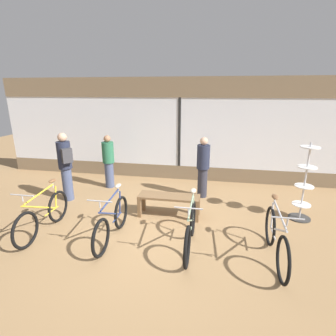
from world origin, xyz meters
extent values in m
plane|color=#99754C|center=(0.00, 0.00, 0.00)|extent=(24.00, 24.00, 0.00)
cube|color=#7A664C|center=(0.00, 3.45, 0.23)|extent=(12.00, 0.08, 0.45)
cube|color=white|center=(0.00, 3.45, 1.52)|extent=(12.00, 0.04, 2.15)
cube|color=#7A664C|center=(0.00, 3.45, 2.90)|extent=(12.00, 0.08, 0.60)
cube|color=black|center=(0.00, 3.42, 1.52)|extent=(0.08, 0.02, 2.15)
torus|color=black|center=(-2.22, 0.09, 0.35)|extent=(0.06, 0.70, 0.70)
torus|color=black|center=(-2.22, -0.95, 0.35)|extent=(0.06, 0.70, 0.70)
cylinder|color=gold|center=(-2.22, -0.47, 0.59)|extent=(0.03, 0.98, 0.51)
cylinder|color=gold|center=(-2.22, 0.05, 0.59)|extent=(0.03, 0.11, 0.49)
cylinder|color=gold|center=(-2.22, -0.44, 0.86)|extent=(0.03, 0.90, 0.10)
cylinder|color=gold|center=(-2.22, -0.14, 0.35)|extent=(0.03, 0.47, 0.03)
cylinder|color=#B2B2B7|center=(-2.22, 0.01, 0.90)|extent=(0.02, 0.02, 0.14)
ellipsoid|color=brown|center=(-2.22, 0.01, 0.98)|extent=(0.11, 0.22, 0.06)
cylinder|color=#B2B2B7|center=(-2.22, -0.89, 0.96)|extent=(0.02, 0.02, 0.12)
cylinder|color=#ADADB2|center=(-2.22, -0.89, 1.02)|extent=(0.46, 0.02, 0.02)
torus|color=black|center=(-0.75, 0.07, 0.35)|extent=(0.06, 0.69, 0.69)
torus|color=black|center=(-0.75, -0.93, 0.35)|extent=(0.06, 0.69, 0.69)
cylinder|color=navy|center=(-0.75, -0.47, 0.59)|extent=(0.03, 0.94, 0.51)
cylinder|color=navy|center=(-0.75, 0.03, 0.59)|extent=(0.03, 0.11, 0.49)
cylinder|color=navy|center=(-0.75, -0.44, 0.86)|extent=(0.03, 0.87, 0.10)
cylinder|color=navy|center=(-0.75, -0.15, 0.35)|extent=(0.03, 0.45, 0.03)
cylinder|color=#B2B2B7|center=(-0.75, -0.01, 0.90)|extent=(0.02, 0.02, 0.14)
ellipsoid|color=#B2A893|center=(-0.75, -0.01, 0.98)|extent=(0.11, 0.22, 0.06)
cylinder|color=#B2B2B7|center=(-0.75, -0.87, 0.96)|extent=(0.02, 0.02, 0.12)
cylinder|color=#ADADB2|center=(-0.75, -0.87, 1.02)|extent=(0.46, 0.02, 0.02)
torus|color=black|center=(0.77, 0.06, 0.35)|extent=(0.06, 0.71, 0.71)
torus|color=black|center=(0.77, -0.95, 0.35)|extent=(0.06, 0.71, 0.71)
cylinder|color=gray|center=(0.77, -0.48, 0.59)|extent=(0.03, 0.94, 0.51)
cylinder|color=gray|center=(0.77, 0.02, 0.59)|extent=(0.03, 0.11, 0.49)
cylinder|color=gray|center=(0.77, -0.45, 0.87)|extent=(0.03, 0.87, 0.10)
cylinder|color=gray|center=(0.77, -0.17, 0.35)|extent=(0.03, 0.45, 0.03)
cylinder|color=#B2B2B7|center=(0.77, -0.02, 0.90)|extent=(0.02, 0.02, 0.14)
ellipsoid|color=#B2A893|center=(0.77, -0.02, 0.98)|extent=(0.11, 0.22, 0.06)
cylinder|color=#B2B2B7|center=(0.77, -0.89, 0.96)|extent=(0.02, 0.02, 0.12)
cylinder|color=#ADADB2|center=(0.77, -0.89, 1.02)|extent=(0.46, 0.02, 0.02)
torus|color=black|center=(2.23, 0.00, 0.37)|extent=(0.05, 0.74, 0.74)
torus|color=black|center=(2.23, -1.04, 0.37)|extent=(0.05, 0.74, 0.74)
cylinder|color=#BCBCC1|center=(2.23, -0.56, 0.61)|extent=(0.03, 0.98, 0.51)
cylinder|color=#BCBCC1|center=(2.23, -0.04, 0.61)|extent=(0.03, 0.11, 0.49)
cylinder|color=#BCBCC1|center=(2.23, -0.53, 0.88)|extent=(0.03, 0.91, 0.10)
cylinder|color=#BCBCC1|center=(2.23, -0.24, 0.37)|extent=(0.03, 0.47, 0.03)
cylinder|color=#B2B2B7|center=(2.23, -0.08, 0.92)|extent=(0.02, 0.02, 0.14)
ellipsoid|color=brown|center=(2.23, -0.08, 1.00)|extent=(0.11, 0.22, 0.06)
cylinder|color=#B2B2B7|center=(2.23, -0.98, 0.98)|extent=(0.02, 0.02, 0.12)
cylinder|color=#ADADB2|center=(2.23, -0.98, 1.04)|extent=(0.46, 0.02, 0.02)
cylinder|color=#333333|center=(3.11, 1.19, 0.01)|extent=(0.48, 0.48, 0.03)
cylinder|color=silver|center=(3.11, 1.19, 0.88)|extent=(0.04, 0.04, 1.77)
cylinder|color=white|center=(3.11, 1.19, 0.35)|extent=(0.40, 0.40, 0.02)
cylinder|color=white|center=(3.11, 1.19, 0.79)|extent=(0.40, 0.40, 0.02)
cylinder|color=white|center=(3.11, 1.19, 1.23)|extent=(0.40, 0.40, 0.02)
cylinder|color=white|center=(3.11, 1.19, 1.67)|extent=(0.40, 0.40, 0.02)
cube|color=brown|center=(0.15, 0.77, 0.49)|extent=(1.40, 0.44, 0.05)
cube|color=brown|center=(-0.51, 0.59, 0.23)|extent=(0.08, 0.08, 0.46)
cube|color=brown|center=(0.81, 0.59, 0.23)|extent=(0.08, 0.08, 0.46)
cube|color=brown|center=(-0.51, 0.95, 0.23)|extent=(0.08, 0.08, 0.46)
cube|color=brown|center=(0.81, 0.95, 0.23)|extent=(0.08, 0.08, 0.46)
cylinder|color=#2D2D38|center=(0.84, 2.08, 0.40)|extent=(0.26, 0.26, 0.80)
cylinder|color=#23283D|center=(0.84, 2.08, 1.12)|extent=(0.35, 0.35, 0.64)
sphere|color=tan|center=(0.84, 2.08, 1.55)|extent=(0.21, 0.21, 0.21)
cylinder|color=#424C6B|center=(-1.94, 2.31, 0.38)|extent=(0.36, 0.36, 0.77)
cylinder|color=#286647|center=(-1.94, 2.31, 1.07)|extent=(0.48, 0.48, 0.61)
sphere|color=#9E7051|center=(-1.94, 2.31, 1.47)|extent=(0.20, 0.20, 0.20)
cylinder|color=#424C6B|center=(-2.65, 1.21, 0.44)|extent=(0.37, 0.37, 0.88)
cylinder|color=#23283D|center=(-2.65, 1.21, 1.23)|extent=(0.48, 0.48, 0.70)
sphere|color=tan|center=(-2.65, 1.21, 1.69)|extent=(0.23, 0.23, 0.23)
cube|color=#38383D|center=(-2.47, 1.05, 1.26)|extent=(0.26, 0.27, 0.36)
camera|label=1|loc=(1.14, -4.68, 2.84)|focal=28.00mm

